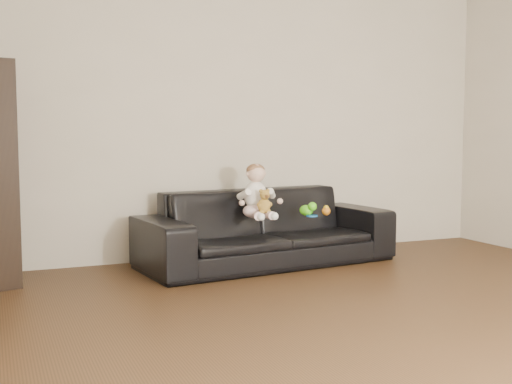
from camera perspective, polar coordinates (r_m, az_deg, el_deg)
name	(u,v)px	position (r m, az deg, el deg)	size (l,w,h in m)	color
floor	(436,340)	(3.71, 15.67, -12.57)	(5.50, 5.50, 0.00)	#432B17
wall_back	(247,115)	(5.94, -0.78, 6.89)	(5.00, 5.00, 0.00)	beige
sofa	(266,227)	(5.53, 0.94, -3.17)	(2.18, 0.85, 0.64)	black
baby	(257,194)	(5.33, 0.05, -0.21)	(0.33, 0.40, 0.46)	#FBD5D4
teddy_bear	(264,202)	(5.21, 0.74, -0.87)	(0.13, 0.13, 0.20)	olive
toy_green	(306,210)	(5.54, 4.49, -1.63)	(0.11, 0.14, 0.09)	#5AE01A
toy_rattle	(326,211)	(5.57, 6.25, -1.70)	(0.08, 0.08, 0.08)	orange
toy_blue_disc	(312,216)	(5.49, 5.00, -2.12)	(0.10, 0.10, 0.01)	blue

